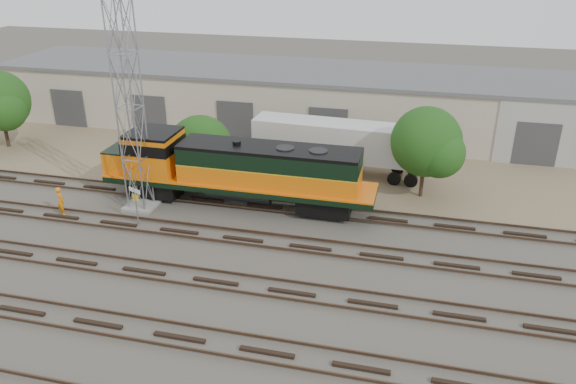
% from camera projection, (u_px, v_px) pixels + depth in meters
% --- Properties ---
extents(ground, '(140.00, 140.00, 0.00)m').
position_uv_depth(ground, '(235.00, 253.00, 31.31)').
color(ground, '#47423A').
rests_on(ground, ground).
extents(dirt_strip, '(80.00, 16.00, 0.02)m').
position_uv_depth(dirt_strip, '(296.00, 158.00, 44.52)').
color(dirt_strip, '#726047').
rests_on(dirt_strip, ground).
extents(tracks, '(80.00, 20.40, 0.28)m').
position_uv_depth(tracks, '(216.00, 281.00, 28.63)').
color(tracks, black).
rests_on(tracks, ground).
extents(warehouse, '(58.40, 10.40, 5.30)m').
position_uv_depth(warehouse, '(317.00, 99.00, 50.43)').
color(warehouse, '#BBAF9B').
rests_on(warehouse, ground).
extents(locomotive, '(17.87, 3.13, 4.29)m').
position_uv_depth(locomotive, '(233.00, 169.00, 36.01)').
color(locomotive, black).
rests_on(locomotive, tracks).
extents(signal_tower, '(1.95, 1.95, 13.19)m').
position_uv_depth(signal_tower, '(130.00, 111.00, 33.91)').
color(signal_tower, gray).
rests_on(signal_tower, ground).
extents(sign_post, '(0.93, 0.45, 2.45)m').
position_uv_depth(sign_post, '(136.00, 199.00, 33.68)').
color(sign_post, gray).
rests_on(sign_post, ground).
extents(worker, '(0.81, 0.77, 1.87)m').
position_uv_depth(worker, '(61.00, 201.00, 35.26)').
color(worker, orange).
rests_on(worker, ground).
extents(semi_trailer, '(12.65, 3.18, 3.86)m').
position_uv_depth(semi_trailer, '(342.00, 142.00, 40.78)').
color(semi_trailer, silver).
rests_on(semi_trailer, ground).
extents(tree_west, '(5.11, 4.87, 6.37)m').
position_uv_depth(tree_west, '(0.00, 103.00, 45.16)').
color(tree_west, '#382619').
rests_on(tree_west, ground).
extents(tree_mid, '(4.93, 4.69, 4.69)m').
position_uv_depth(tree_mid, '(203.00, 150.00, 40.68)').
color(tree_mid, '#382619').
rests_on(tree_mid, ground).
extents(tree_east, '(4.84, 4.61, 6.22)m').
position_uv_depth(tree_east, '(430.00, 145.00, 36.30)').
color(tree_east, '#382619').
rests_on(tree_east, ground).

